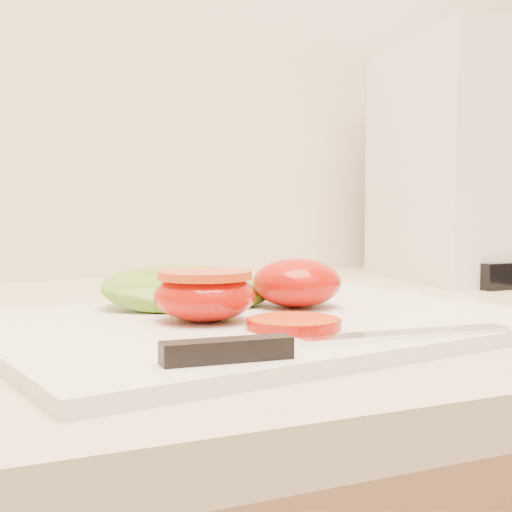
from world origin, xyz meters
name	(u,v)px	position (x,y,z in m)	size (l,w,h in m)	color
cutting_board	(262,323)	(-0.23, 1.57, 0.94)	(0.40, 0.29, 0.01)	silver
tomato_half_dome	(297,283)	(-0.18, 1.60, 0.96)	(0.07, 0.07, 0.04)	#B91C09
tomato_half_cut	(205,293)	(-0.27, 1.57, 0.96)	(0.07, 0.07, 0.04)	#B91C09
tomato_slice_0	(294,323)	(-0.23, 1.51, 0.94)	(0.06, 0.06, 0.01)	#D45315
lettuce_leaf_0	(189,289)	(-0.25, 1.65, 0.95)	(0.15, 0.10, 0.03)	#76A72C
knife	(305,343)	(-0.26, 1.44, 0.94)	(0.24, 0.05, 0.01)	silver
appliance	(476,162)	(0.19, 1.81, 1.08)	(0.20, 0.25, 0.30)	white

